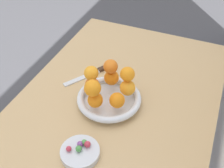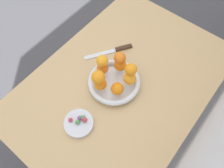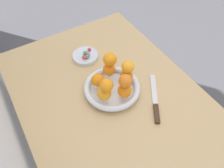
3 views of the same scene
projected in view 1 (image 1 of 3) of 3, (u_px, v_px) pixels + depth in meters
dining_table at (117, 113)px, 1.17m from camera, size 1.10×0.76×0.74m
fruit_bowl at (109, 99)px, 1.08m from camera, size 0.25×0.25×0.04m
candy_dish at (80, 152)px, 0.91m from camera, size 0.13×0.13×0.02m
orange_0 at (111, 78)px, 1.10m from camera, size 0.06×0.06×0.06m
orange_1 at (92, 85)px, 1.07m from camera, size 0.06×0.06×0.06m
orange_2 at (95, 100)px, 1.01m from camera, size 0.06×0.06×0.06m
orange_3 at (117, 100)px, 1.01m from camera, size 0.06×0.06×0.06m
orange_4 at (128, 87)px, 1.06m from camera, size 0.06×0.06×0.06m
orange_5 at (127, 74)px, 1.03m from camera, size 0.06×0.06×0.06m
orange_6 at (93, 88)px, 0.97m from camera, size 0.06×0.06×0.06m
orange_7 at (111, 66)px, 1.06m from camera, size 0.06×0.06×0.06m
orange_8 at (91, 73)px, 1.04m from camera, size 0.05×0.05×0.05m
candy_ball_0 at (69, 149)px, 0.90m from camera, size 0.02×0.02×0.02m
candy_ball_1 at (80, 144)px, 0.91m from camera, size 0.02×0.02×0.02m
candy_ball_2 at (84, 142)px, 0.92m from camera, size 0.02×0.02×0.02m
candy_ball_3 at (79, 149)px, 0.90m from camera, size 0.02×0.02×0.02m
candy_ball_4 at (89, 145)px, 0.91m from camera, size 0.02×0.02×0.02m
knife at (96, 72)px, 1.23m from camera, size 0.23×0.16×0.01m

